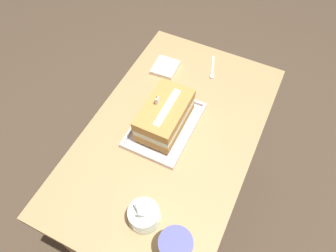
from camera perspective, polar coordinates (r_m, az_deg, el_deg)
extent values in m
plane|color=#4C3D2D|center=(1.95, 0.39, -13.07)|extent=(8.00, 8.00, 0.00)
cube|color=tan|center=(1.31, 0.57, -1.81)|extent=(1.10, 0.66, 0.04)
cube|color=tan|center=(1.85, 14.71, 0.60)|extent=(0.06, 0.06, 0.69)
cube|color=tan|center=(1.58, -17.24, -18.86)|extent=(0.06, 0.06, 0.69)
cube|color=tan|center=(1.94, -0.56, 6.39)|extent=(0.06, 0.06, 0.69)
cube|color=silver|center=(1.31, -0.57, 0.00)|extent=(0.34, 0.23, 0.01)
cube|color=silver|center=(1.28, 3.88, -1.49)|extent=(0.34, 0.01, 0.02)
cube|color=silver|center=(1.33, -4.85, 2.00)|extent=(0.34, 0.01, 0.02)
cube|color=silver|center=(1.23, -3.94, -5.35)|extent=(0.01, 0.21, 0.02)
cube|color=silver|center=(1.39, 2.39, 5.28)|extent=(0.01, 0.21, 0.02)
cube|color=#BC8843|center=(1.28, -0.59, 1.03)|extent=(0.25, 0.15, 0.04)
cube|color=silver|center=(1.25, -0.60, 1.97)|extent=(0.25, 0.15, 0.03)
cube|color=#BC8843|center=(1.22, -0.61, 2.94)|extent=(0.25, 0.15, 0.04)
cube|color=white|center=(1.20, -0.14, 3.40)|extent=(0.19, 0.03, 0.00)
cube|color=white|center=(1.20, -1.96, 4.56)|extent=(0.02, 0.01, 0.03)
ellipsoid|color=yellow|center=(1.18, -1.99, 5.27)|extent=(0.01, 0.01, 0.01)
cylinder|color=silver|center=(1.13, -4.25, -16.07)|extent=(0.11, 0.11, 0.03)
cylinder|color=silver|center=(1.12, -4.30, -15.84)|extent=(0.11, 0.11, 0.03)
cylinder|color=silver|center=(1.11, -4.35, -15.60)|extent=(0.11, 0.11, 0.03)
cylinder|color=silver|center=(1.09, -4.40, -15.35)|extent=(0.11, 0.11, 0.03)
cylinder|color=silver|center=(1.06, -4.44, -15.80)|extent=(0.03, 0.04, 0.05)
cylinder|color=silver|center=(1.06, -5.38, -15.15)|extent=(0.04, 0.04, 0.05)
cylinder|color=silver|center=(1.07, 1.34, -20.87)|extent=(0.10, 0.10, 0.09)
cylinder|color=#4C935B|center=(1.07, 1.35, -20.81)|extent=(0.11, 0.11, 0.03)
cylinder|color=#565AAB|center=(1.02, 1.40, -20.24)|extent=(0.11, 0.11, 0.01)
ellipsoid|color=silver|center=(1.50, 7.88, 8.87)|extent=(0.03, 0.03, 0.01)
cube|color=silver|center=(1.55, 8.03, 10.76)|extent=(0.12, 0.05, 0.00)
cube|color=silver|center=(1.51, -0.48, 10.44)|extent=(0.12, 0.11, 0.02)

